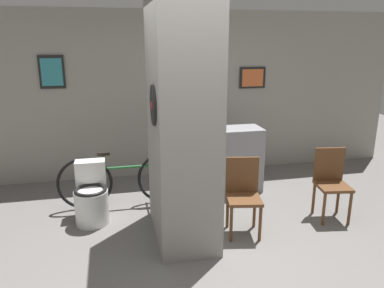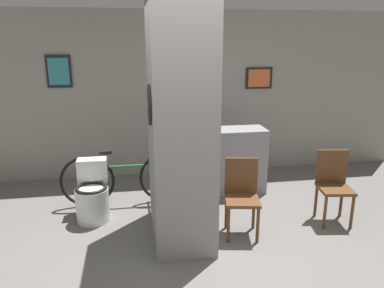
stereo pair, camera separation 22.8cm
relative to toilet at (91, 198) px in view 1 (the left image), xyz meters
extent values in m
plane|color=slate|center=(1.09, -1.13, -0.30)|extent=(14.00, 14.00, 0.00)
cube|color=gray|center=(1.09, 1.50, 1.00)|extent=(8.00, 0.06, 2.60)
cube|color=black|center=(-0.51, 1.46, 1.40)|extent=(0.36, 0.02, 0.48)
cube|color=teal|center=(-0.51, 1.44, 1.40)|extent=(0.30, 0.01, 0.39)
cube|color=black|center=(2.59, 1.46, 1.25)|extent=(0.44, 0.02, 0.34)
cube|color=#D86633|center=(2.59, 1.44, 1.25)|extent=(0.36, 0.01, 0.28)
cube|color=gray|center=(1.02, -0.54, 1.00)|extent=(0.62, 1.17, 2.60)
cylinder|color=black|center=(0.70, -0.77, 1.25)|extent=(0.03, 0.40, 0.40)
cylinder|color=red|center=(0.68, -0.77, 1.25)|extent=(0.01, 0.07, 0.07)
cube|color=gray|center=(1.78, 0.58, 0.16)|extent=(1.23, 0.44, 0.94)
cylinder|color=white|center=(0.00, -0.06, -0.10)|extent=(0.40, 0.40, 0.42)
torus|color=black|center=(0.00, -0.06, 0.13)|extent=(0.39, 0.39, 0.04)
cube|color=white|center=(0.00, 0.20, 0.26)|extent=(0.36, 0.20, 0.30)
cylinder|color=brown|center=(1.51, -0.83, -0.10)|extent=(0.04, 0.04, 0.41)
cylinder|color=brown|center=(1.83, -0.89, -0.10)|extent=(0.04, 0.04, 0.41)
cylinder|color=brown|center=(1.57, -0.52, -0.10)|extent=(0.04, 0.04, 0.41)
cylinder|color=brown|center=(1.89, -0.57, -0.10)|extent=(0.04, 0.04, 0.41)
cube|color=brown|center=(1.70, -0.70, 0.13)|extent=(0.44, 0.44, 0.04)
cube|color=brown|center=(1.73, -0.53, 0.36)|extent=(0.37, 0.10, 0.42)
cylinder|color=brown|center=(2.71, -0.71, -0.10)|extent=(0.04, 0.04, 0.41)
cylinder|color=brown|center=(3.03, -0.76, -0.10)|extent=(0.04, 0.04, 0.41)
cylinder|color=brown|center=(2.76, -0.39, -0.10)|extent=(0.04, 0.04, 0.41)
cylinder|color=brown|center=(3.08, -0.44, -0.10)|extent=(0.04, 0.04, 0.41)
cube|color=brown|center=(2.90, -0.58, 0.13)|extent=(0.43, 0.43, 0.04)
cube|color=brown|center=(2.92, -0.41, 0.36)|extent=(0.38, 0.09, 0.42)
torus|color=black|center=(-0.09, 0.36, 0.05)|extent=(0.71, 0.04, 0.71)
torus|color=black|center=(0.94, 0.36, 0.05)|extent=(0.71, 0.04, 0.71)
cylinder|color=#266633|center=(0.42, 0.36, 0.24)|extent=(0.95, 0.04, 0.04)
cylinder|color=#266633|center=(0.17, 0.36, 0.24)|extent=(0.03, 0.03, 0.37)
cylinder|color=#266633|center=(0.89, 0.36, 0.24)|extent=(0.03, 0.03, 0.34)
cube|color=black|center=(0.17, 0.36, 0.44)|extent=(0.16, 0.06, 0.04)
cylinder|color=#262626|center=(0.89, 0.36, 0.40)|extent=(0.03, 0.42, 0.03)
cylinder|color=silver|center=(1.61, 0.49, 0.74)|extent=(0.08, 0.08, 0.22)
cylinder|color=silver|center=(1.61, 0.49, 0.89)|extent=(0.03, 0.03, 0.09)
sphere|color=#333333|center=(1.61, 0.49, 0.95)|extent=(0.03, 0.03, 0.03)
cylinder|color=#19598C|center=(1.49, 0.67, 0.71)|extent=(0.08, 0.08, 0.15)
cylinder|color=#19598C|center=(1.49, 0.67, 0.81)|extent=(0.03, 0.03, 0.06)
sphere|color=#333333|center=(1.49, 0.67, 0.85)|extent=(0.03, 0.03, 0.03)
camera|label=1|loc=(0.30, -4.36, 1.88)|focal=35.00mm
camera|label=2|loc=(0.53, -4.40, 1.88)|focal=35.00mm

